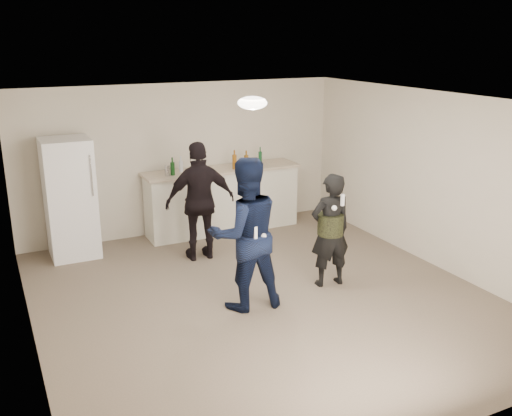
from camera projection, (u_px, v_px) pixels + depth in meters
name	position (u px, v px, depth m)	size (l,w,h in m)	color
floor	(263.00, 298.00, 7.33)	(6.00, 6.00, 0.00)	#6B5B4C
ceiling	(264.00, 101.00, 6.60)	(6.00, 6.00, 0.00)	silver
wall_back	(183.00, 159.00, 9.54)	(6.00, 6.00, 0.00)	beige
wall_front	(438.00, 304.00, 4.38)	(6.00, 6.00, 0.00)	beige
wall_left	(22.00, 238.00, 5.81)	(6.00, 6.00, 0.00)	beige
wall_right	(436.00, 180.00, 8.11)	(6.00, 6.00, 0.00)	beige
counter	(223.00, 201.00, 9.71)	(2.60, 0.56, 1.05)	silver
counter_top	(222.00, 170.00, 9.55)	(2.68, 0.64, 0.04)	beige
fridge	(70.00, 198.00, 8.49)	(0.70, 0.70, 1.80)	white
fridge_handle	(91.00, 176.00, 8.18)	(0.02, 0.02, 0.60)	#B6B7BB
ceiling_dome	(252.00, 103.00, 6.87)	(0.36, 0.36, 0.16)	white
shaker	(167.00, 171.00, 9.02)	(0.08, 0.08, 0.17)	#B3B3B7
man	(245.00, 234.00, 6.84)	(0.92, 0.71, 1.89)	#101D45
woman	(330.00, 230.00, 7.50)	(0.56, 0.37, 1.54)	black
camo_shorts	(330.00, 224.00, 7.48)	(0.34, 0.34, 0.28)	#2D3417
spectator	(200.00, 201.00, 8.38)	(1.04, 0.43, 1.78)	black
remote_man	(255.00, 233.00, 6.57)	(0.04, 0.04, 0.15)	white
nunchuk_man	(263.00, 236.00, 6.67)	(0.07, 0.07, 0.07)	white
remote_woman	(343.00, 200.00, 7.15)	(0.04, 0.04, 0.15)	white
nunchuk_woman	(334.00, 208.00, 7.16)	(0.07, 0.07, 0.07)	white
bottle_cluster	(222.00, 163.00, 9.43)	(1.61, 0.28, 0.25)	brown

